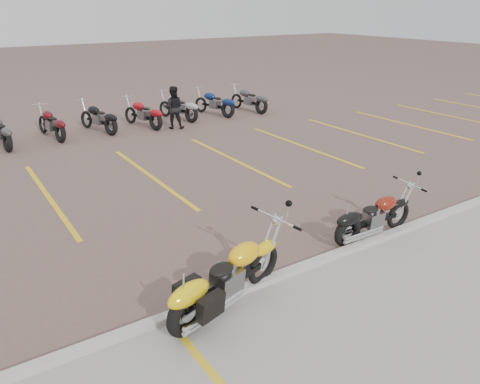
# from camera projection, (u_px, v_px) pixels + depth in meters

# --- Properties ---
(ground) EXTENTS (100.00, 100.00, 0.00)m
(ground) POSITION_uv_depth(u_px,v_px,m) (228.00, 232.00, 9.74)
(ground) COLOR brown
(ground) RESTS_ON ground
(concrete_apron) EXTENTS (60.00, 5.00, 0.01)m
(concrete_apron) POSITION_uv_depth(u_px,v_px,m) (405.00, 360.00, 6.25)
(concrete_apron) COLOR #9E9B93
(concrete_apron) RESTS_ON ground
(curb) EXTENTS (60.00, 0.18, 0.12)m
(curb) POSITION_uv_depth(u_px,v_px,m) (288.00, 273.00, 8.17)
(curb) COLOR #ADAAA3
(curb) RESTS_ON ground
(parking_stripes) EXTENTS (38.00, 5.50, 0.01)m
(parking_stripes) POSITION_uv_depth(u_px,v_px,m) (151.00, 177.00, 12.84)
(parking_stripes) COLOR gold
(parking_stripes) RESTS_ON ground
(yellow_cruiser) EXTENTS (2.40, 0.84, 1.01)m
(yellow_cruiser) POSITION_uv_depth(u_px,v_px,m) (224.00, 281.00, 7.12)
(yellow_cruiser) COLOR black
(yellow_cruiser) RESTS_ON ground
(flame_cruiser) EXTENTS (2.06, 0.31, 0.85)m
(flame_cruiser) POSITION_uv_depth(u_px,v_px,m) (372.00, 219.00, 9.35)
(flame_cruiser) COLOR black
(flame_cruiser) RESTS_ON ground
(person_b) EXTENTS (0.97, 0.91, 1.59)m
(person_b) POSITION_uv_depth(u_px,v_px,m) (173.00, 108.00, 17.49)
(person_b) COLOR black
(person_b) RESTS_ON ground
(bg_bike_row) EXTENTS (17.53, 2.09, 1.10)m
(bg_bike_row) POSITION_uv_depth(u_px,v_px,m) (50.00, 123.00, 16.26)
(bg_bike_row) COLOR black
(bg_bike_row) RESTS_ON ground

